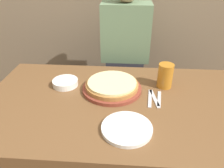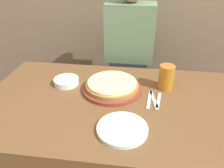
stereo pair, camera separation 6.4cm
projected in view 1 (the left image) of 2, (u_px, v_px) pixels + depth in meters
dining_table at (116, 151)px, 1.38m from camera, size 1.47×0.84×0.78m
pizza_on_board at (112, 86)px, 1.26m from camera, size 0.34×0.34×0.06m
beer_glass at (165, 75)px, 1.27m from camera, size 0.09×0.09×0.14m
dinner_plate at (127, 128)px, 0.98m from camera, size 0.23×0.23×0.02m
side_bowl at (65, 83)px, 1.31m from camera, size 0.15×0.15×0.04m
fork at (150, 98)px, 1.20m from camera, size 0.03×0.17×0.00m
dinner_knife at (155, 98)px, 1.19m from camera, size 0.05×0.17×0.00m
spoon at (159, 99)px, 1.19m from camera, size 0.04×0.15×0.00m
diner_person at (125, 69)px, 1.77m from camera, size 0.36×0.20×1.35m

